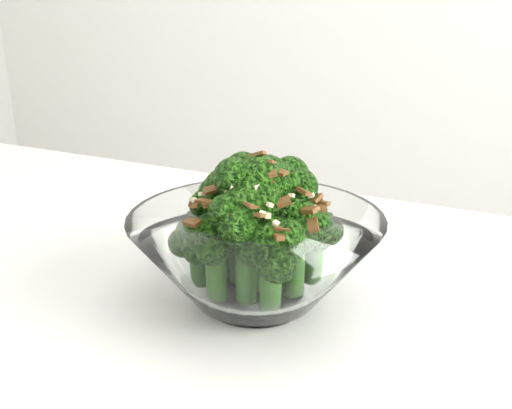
% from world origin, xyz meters
% --- Properties ---
extents(table, '(1.28, 0.92, 0.75)m').
position_xyz_m(table, '(-0.13, 0.03, 0.68)').
color(table, white).
rests_on(table, ground).
extents(broccoli_dish, '(0.22, 0.22, 0.14)m').
position_xyz_m(broccoli_dish, '(0.04, 0.08, 0.80)').
color(broccoli_dish, white).
rests_on(broccoli_dish, table).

